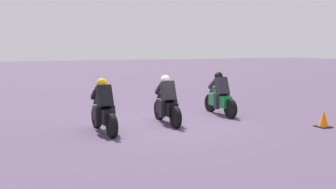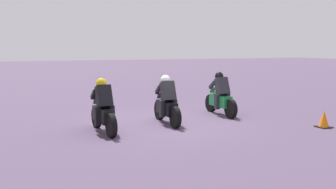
# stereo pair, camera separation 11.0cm
# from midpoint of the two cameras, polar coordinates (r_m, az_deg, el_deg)

# --- Properties ---
(ground_plane) EXTENTS (120.00, 120.00, 0.00)m
(ground_plane) POSITION_cam_midpoint_polar(r_m,az_deg,el_deg) (11.75, -0.15, -4.41)
(ground_plane) COLOR #4E3E56
(rider_lane_a) EXTENTS (2.04, 0.55, 1.51)m
(rider_lane_a) POSITION_cam_midpoint_polar(r_m,az_deg,el_deg) (13.27, 7.69, -0.41)
(rider_lane_a) COLOR black
(rider_lane_a) RESTS_ON ground_plane
(rider_lane_b) EXTENTS (2.04, 0.55, 1.51)m
(rider_lane_b) POSITION_cam_midpoint_polar(r_m,az_deg,el_deg) (11.61, -0.43, -1.42)
(rider_lane_b) COLOR black
(rider_lane_b) RESTS_ON ground_plane
(rider_lane_c) EXTENTS (2.04, 0.55, 1.51)m
(rider_lane_c) POSITION_cam_midpoint_polar(r_m,az_deg,el_deg) (10.57, -10.06, -2.39)
(rider_lane_c) COLOR black
(rider_lane_c) RESTS_ON ground_plane
(traffic_cone) EXTENTS (0.40, 0.40, 0.49)m
(traffic_cone) POSITION_cam_midpoint_polar(r_m,az_deg,el_deg) (12.07, 22.32, -3.55)
(traffic_cone) COLOR black
(traffic_cone) RESTS_ON ground_plane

